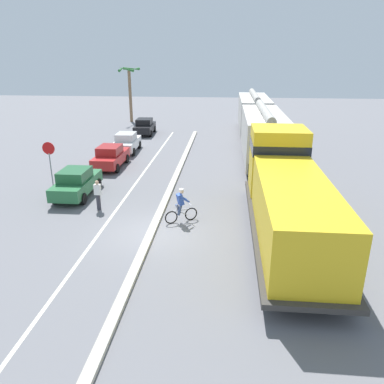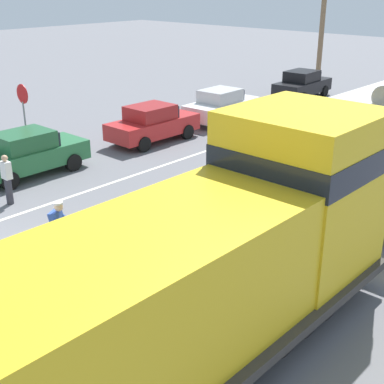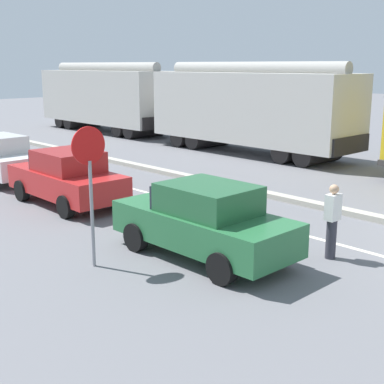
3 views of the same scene
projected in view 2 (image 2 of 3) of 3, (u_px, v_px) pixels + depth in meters
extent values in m
cube|color=#B2AD9E|center=(163.00, 197.00, 17.26)|extent=(0.36, 36.00, 0.16)
cube|color=silver|center=(115.00, 182.00, 18.79)|extent=(0.14, 36.00, 0.01)
cube|color=gold|center=(121.00, 314.00, 8.14)|extent=(2.70, 9.86, 2.40)
cube|color=gold|center=(300.00, 191.00, 11.35)|extent=(2.80, 2.80, 3.50)
cube|color=black|center=(302.00, 156.00, 11.06)|extent=(2.83, 2.83, 0.56)
cube|color=#383533|center=(151.00, 359.00, 8.99)|extent=(3.10, 11.60, 0.20)
cylinder|color=#4C4947|center=(152.00, 366.00, 9.05)|extent=(1.10, 3.00, 1.10)
cylinder|color=black|center=(283.00, 278.00, 11.80)|extent=(2.40, 1.00, 1.00)
cylinder|color=black|center=(262.00, 293.00, 11.25)|extent=(2.40, 1.00, 1.00)
cylinder|color=black|center=(238.00, 309.00, 10.70)|extent=(2.40, 1.00, 1.00)
cube|color=black|center=(363.00, 209.00, 14.20)|extent=(2.61, 0.10, 0.70)
cylinder|color=black|center=(384.00, 210.00, 15.40)|extent=(2.46, 0.90, 0.90)
cube|color=#286B3D|center=(29.00, 157.00, 19.25)|extent=(1.74, 4.22, 0.70)
cube|color=#225B34|center=(23.00, 140.00, 18.90)|extent=(1.52, 1.91, 0.60)
cube|color=#1E232D|center=(48.00, 136.00, 19.61)|extent=(1.43, 0.13, 0.51)
cylinder|color=black|center=(48.00, 153.00, 20.78)|extent=(0.23, 0.64, 0.64)
cylinder|color=black|center=(73.00, 162.00, 19.77)|extent=(0.23, 0.64, 0.64)
cylinder|color=black|center=(10.00, 181.00, 17.98)|extent=(0.23, 0.64, 0.64)
cube|color=red|center=(153.00, 127.00, 23.19)|extent=(1.73, 4.21, 0.70)
cube|color=maroon|center=(150.00, 112.00, 22.85)|extent=(1.52, 1.91, 0.60)
cube|color=#1E232D|center=(167.00, 110.00, 23.54)|extent=(1.43, 0.13, 0.51)
cylinder|color=black|center=(162.00, 126.00, 24.72)|extent=(0.23, 0.64, 0.64)
cylinder|color=black|center=(187.00, 132.00, 23.69)|extent=(0.23, 0.64, 0.64)
cylinder|color=black|center=(118.00, 137.00, 22.95)|extent=(0.23, 0.64, 0.64)
cylinder|color=black|center=(144.00, 144.00, 21.93)|extent=(0.23, 0.64, 0.64)
cube|color=silver|center=(222.00, 108.00, 26.46)|extent=(1.84, 4.25, 0.70)
cube|color=beige|center=(220.00, 96.00, 26.11)|extent=(1.56, 1.95, 0.60)
cube|color=#1E232D|center=(232.00, 94.00, 26.84)|extent=(1.43, 0.17, 0.51)
cylinder|color=black|center=(225.00, 108.00, 28.00)|extent=(0.24, 0.65, 0.64)
cylinder|color=black|center=(250.00, 113.00, 27.02)|extent=(0.24, 0.65, 0.64)
cylinder|color=black|center=(192.00, 117.00, 26.16)|extent=(0.24, 0.65, 0.64)
cylinder|color=black|center=(218.00, 123.00, 25.19)|extent=(0.24, 0.65, 0.64)
cube|color=black|center=(302.00, 87.00, 31.71)|extent=(1.87, 4.27, 0.70)
cube|color=black|center=(302.00, 76.00, 31.36)|extent=(1.58, 1.96, 0.60)
cube|color=#1E232D|center=(310.00, 75.00, 32.09)|extent=(1.43, 0.18, 0.51)
cylinder|color=black|center=(301.00, 88.00, 33.25)|extent=(0.25, 0.65, 0.64)
cylinder|color=black|center=(324.00, 91.00, 32.28)|extent=(0.25, 0.65, 0.64)
cylinder|color=black|center=(279.00, 94.00, 31.40)|extent=(0.25, 0.65, 0.64)
cylinder|color=black|center=(303.00, 98.00, 30.43)|extent=(0.25, 0.65, 0.64)
torus|color=black|center=(82.00, 256.00, 13.09)|extent=(0.60, 0.38, 0.66)
torus|color=black|center=(43.00, 251.00, 13.31)|extent=(0.60, 0.38, 0.66)
cylinder|color=silver|center=(61.00, 243.00, 13.09)|extent=(0.71, 0.43, 0.05)
cylinder|color=silver|center=(66.00, 250.00, 13.13)|extent=(0.44, 0.28, 0.36)
cylinder|color=silver|center=(53.00, 236.00, 13.08)|extent=(0.04, 0.04, 0.30)
cylinder|color=silver|center=(77.00, 235.00, 12.90)|extent=(0.27, 0.44, 0.04)
cylinder|color=#38476B|center=(59.00, 239.00, 13.19)|extent=(0.33, 0.27, 0.52)
cylinder|color=#38476B|center=(55.00, 242.00, 13.01)|extent=(0.30, 0.25, 0.52)
cube|color=#2D4CA5|center=(57.00, 221.00, 12.89)|extent=(0.45, 0.46, 0.57)
sphere|color=beige|center=(59.00, 207.00, 12.73)|extent=(0.22, 0.22, 0.22)
cylinder|color=white|center=(58.00, 203.00, 12.69)|extent=(0.22, 0.22, 0.05)
cylinder|color=#2D4CA5|center=(68.00, 220.00, 12.99)|extent=(0.45, 0.30, 0.36)
cylinder|color=#2D4CA5|center=(62.00, 225.00, 12.70)|extent=(0.45, 0.30, 0.36)
cylinder|color=gray|center=(26.00, 129.00, 21.14)|extent=(0.07, 0.07, 2.20)
cylinder|color=red|center=(22.00, 94.00, 20.63)|extent=(0.76, 0.03, 0.76)
cylinder|color=white|center=(23.00, 94.00, 20.64)|extent=(0.48, 0.02, 0.48)
cylinder|color=#846647|center=(322.00, 32.00, 38.07)|extent=(0.36, 0.36, 6.17)
cylinder|color=#33333D|center=(9.00, 191.00, 16.81)|extent=(0.22, 0.22, 0.85)
cube|color=white|center=(6.00, 170.00, 16.54)|extent=(0.34, 0.22, 0.56)
sphere|color=tan|center=(4.00, 158.00, 16.40)|extent=(0.20, 0.20, 0.20)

